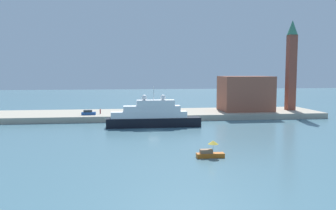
# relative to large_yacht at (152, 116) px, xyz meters

# --- Properties ---
(ground) EXTENTS (400.00, 400.00, 0.00)m
(ground) POSITION_rel_large_yacht_xyz_m (-0.17, -6.51, -2.82)
(ground) COLOR slate
(quay_dock) EXTENTS (110.00, 20.38, 1.68)m
(quay_dock) POSITION_rel_large_yacht_xyz_m (-0.17, 19.68, -1.97)
(quay_dock) COLOR #ADA38E
(quay_dock) RESTS_ON ground
(large_yacht) EXTENTS (24.48, 3.82, 10.66)m
(large_yacht) POSITION_rel_large_yacht_xyz_m (0.00, 0.00, 0.00)
(large_yacht) COLOR black
(large_yacht) RESTS_ON ground
(small_motorboat) EXTENTS (4.72, 1.76, 2.89)m
(small_motorboat) POSITION_rel_large_yacht_xyz_m (6.93, -34.14, -1.80)
(small_motorboat) COLOR #C66019
(small_motorboat) RESTS_ON ground
(harbor_building) EXTENTS (16.02, 11.69, 11.17)m
(harbor_building) POSITION_rel_large_yacht_xyz_m (31.94, 19.52, 4.45)
(harbor_building) COLOR #93513D
(harbor_building) RESTS_ON quay_dock
(bell_tower) EXTENTS (3.48, 3.48, 29.30)m
(bell_tower) POSITION_rel_large_yacht_xyz_m (47.45, 19.74, 14.75)
(bell_tower) COLOR brown
(bell_tower) RESTS_ON quay_dock
(parked_car) EXTENTS (4.12, 1.80, 1.38)m
(parked_car) POSITION_rel_large_yacht_xyz_m (-17.72, 14.70, -0.54)
(parked_car) COLOR #1E4C99
(parked_car) RESTS_ON quay_dock
(person_figure) EXTENTS (0.36, 0.36, 1.61)m
(person_figure) POSITION_rel_large_yacht_xyz_m (-14.40, 16.61, -0.39)
(person_figure) COLOR maroon
(person_figure) RESTS_ON quay_dock
(mooring_bollard) EXTENTS (0.45, 0.45, 0.66)m
(mooring_bollard) POSITION_rel_large_yacht_xyz_m (-1.32, 10.87, -0.80)
(mooring_bollard) COLOR black
(mooring_bollard) RESTS_ON quay_dock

